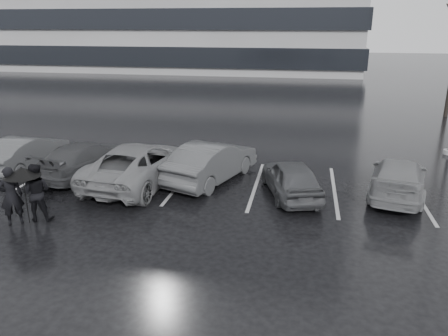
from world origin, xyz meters
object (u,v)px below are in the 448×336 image
car_west_a (212,161)px  pedestrian_left (11,196)px  pedestrian_right (36,192)px  car_west_d (26,153)px  car_east (398,177)px  car_main (291,178)px  car_west_c (86,159)px  car_west_b (139,163)px

car_west_a → pedestrian_left: 6.84m
pedestrian_left → pedestrian_right: pedestrian_left is taller
car_west_d → pedestrian_right: pedestrian_right is taller
pedestrian_right → car_east: bearing=-172.0°
car_main → car_west_c: car_west_c is taller
car_main → pedestrian_left: pedestrian_left is taller
car_main → car_west_b: bearing=-19.2°
car_west_b → car_east: bearing=-170.8°
car_west_c → car_west_d: car_west_d is taller
car_west_c → pedestrian_left: pedestrian_left is taller
car_west_b → car_west_c: size_ratio=1.21×
car_west_b → pedestrian_left: bearing=65.1°
car_west_d → car_main: bearing=180.0°
car_west_a → car_west_b: bearing=35.7°
car_main → car_west_d: size_ratio=0.91×
car_main → car_west_d: bearing=-22.1°
car_west_a → pedestrian_left: pedestrian_left is taller
car_west_c → pedestrian_left: size_ratio=2.53×
car_west_c → pedestrian_right: 4.13m
car_main → car_west_b: (-5.52, 0.20, 0.12)m
car_east → pedestrian_left: pedestrian_left is taller
pedestrian_left → car_east: bearing=162.7°
car_main → car_west_a: car_west_a is taller
car_west_b → car_west_d: car_west_b is taller
car_main → pedestrian_left: 8.77m
pedestrian_left → pedestrian_right: size_ratio=1.01×
car_west_a → car_main: bearing=-178.4°
car_west_b → pedestrian_right: size_ratio=3.07×
pedestrian_right → car_west_a: bearing=-147.9°
car_west_a → car_east: size_ratio=1.04×
car_west_d → car_east: car_west_d is taller
car_west_a → pedestrian_right: bearing=63.9°
car_west_d → pedestrian_left: pedestrian_left is taller
car_west_c → car_west_d: 2.76m
car_west_d → pedestrian_left: size_ratio=2.29×
car_east → pedestrian_right: bearing=33.2°
car_east → pedestrian_right: 11.71m
car_main → pedestrian_right: bearing=7.5°
car_west_b → car_main: bearing=-176.1°
car_main → car_west_b: car_west_b is taller
pedestrian_left → car_main: bearing=167.0°
car_main → car_west_c: bearing=-22.2°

